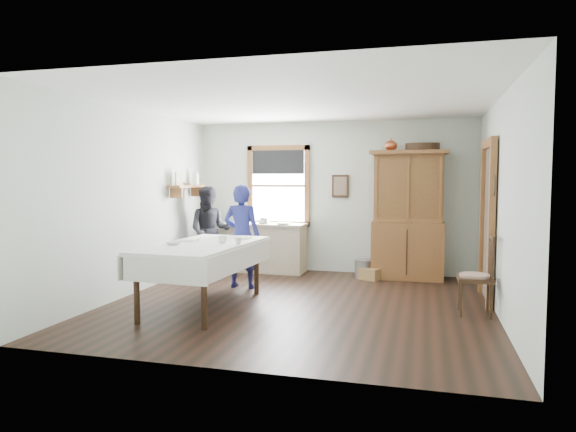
{
  "coord_description": "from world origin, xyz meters",
  "views": [
    {
      "loc": [
        1.6,
        -6.62,
        1.69
      ],
      "look_at": [
        -0.24,
        0.3,
        1.16
      ],
      "focal_mm": 32.0,
      "sensor_mm": 36.0,
      "label": 1
    }
  ],
  "objects_px": {
    "work_counter": "(264,247)",
    "figure_dark": "(210,234)",
    "dining_table": "(204,276)",
    "spindle_chair": "(475,275)",
    "china_hutch": "(408,215)",
    "wicker_basket": "(370,274)",
    "pail": "(363,269)",
    "woman_blue": "(242,240)"
  },
  "relations": [
    {
      "from": "wicker_basket",
      "to": "figure_dark",
      "type": "distance_m",
      "value": 2.87
    },
    {
      "from": "china_hutch",
      "to": "wicker_basket",
      "type": "distance_m",
      "value": 1.18
    },
    {
      "from": "spindle_chair",
      "to": "wicker_basket",
      "type": "xyz_separation_m",
      "value": [
        -1.48,
        1.88,
        -0.4
      ]
    },
    {
      "from": "china_hutch",
      "to": "spindle_chair",
      "type": "bearing_deg",
      "value": -68.13
    },
    {
      "from": "dining_table",
      "to": "wicker_basket",
      "type": "distance_m",
      "value": 3.1
    },
    {
      "from": "wicker_basket",
      "to": "work_counter",
      "type": "bearing_deg",
      "value": 171.99
    },
    {
      "from": "wicker_basket",
      "to": "dining_table",
      "type": "bearing_deg",
      "value": -128.35
    },
    {
      "from": "pail",
      "to": "wicker_basket",
      "type": "height_order",
      "value": "pail"
    },
    {
      "from": "pail",
      "to": "wicker_basket",
      "type": "distance_m",
      "value": 0.17
    },
    {
      "from": "work_counter",
      "to": "figure_dark",
      "type": "xyz_separation_m",
      "value": [
        -0.85,
        -0.45,
        0.27
      ]
    },
    {
      "from": "china_hutch",
      "to": "figure_dark",
      "type": "xyz_separation_m",
      "value": [
        -3.39,
        -0.45,
        -0.36
      ]
    },
    {
      "from": "dining_table",
      "to": "figure_dark",
      "type": "xyz_separation_m",
      "value": [
        -0.88,
        2.24,
        0.29
      ]
    },
    {
      "from": "dining_table",
      "to": "woman_blue",
      "type": "height_order",
      "value": "woman_blue"
    },
    {
      "from": "spindle_chair",
      "to": "pail",
      "type": "relative_size",
      "value": 3.22
    },
    {
      "from": "pail",
      "to": "figure_dark",
      "type": "xyz_separation_m",
      "value": [
        -2.67,
        -0.28,
        0.56
      ]
    },
    {
      "from": "work_counter",
      "to": "pail",
      "type": "height_order",
      "value": "work_counter"
    },
    {
      "from": "dining_table",
      "to": "spindle_chair",
      "type": "distance_m",
      "value": 3.44
    },
    {
      "from": "work_counter",
      "to": "spindle_chair",
      "type": "xyz_separation_m",
      "value": [
        3.42,
        -2.15,
        0.06
      ]
    },
    {
      "from": "spindle_chair",
      "to": "woman_blue",
      "type": "height_order",
      "value": "woman_blue"
    },
    {
      "from": "work_counter",
      "to": "china_hutch",
      "type": "height_order",
      "value": "china_hutch"
    },
    {
      "from": "work_counter",
      "to": "pail",
      "type": "bearing_deg",
      "value": -4.7
    },
    {
      "from": "work_counter",
      "to": "woman_blue",
      "type": "xyz_separation_m",
      "value": [
        0.09,
        -1.4,
        0.3
      ]
    },
    {
      "from": "woman_blue",
      "to": "figure_dark",
      "type": "distance_m",
      "value": 1.34
    },
    {
      "from": "work_counter",
      "to": "wicker_basket",
      "type": "distance_m",
      "value": 1.99
    },
    {
      "from": "wicker_basket",
      "to": "figure_dark",
      "type": "xyz_separation_m",
      "value": [
        -2.79,
        -0.18,
        0.62
      ]
    },
    {
      "from": "pail",
      "to": "woman_blue",
      "type": "bearing_deg",
      "value": -144.69
    },
    {
      "from": "work_counter",
      "to": "figure_dark",
      "type": "bearing_deg",
      "value": -151.21
    },
    {
      "from": "dining_table",
      "to": "work_counter",
      "type": "bearing_deg",
      "value": 90.65
    },
    {
      "from": "dining_table",
      "to": "pail",
      "type": "distance_m",
      "value": 3.1
    },
    {
      "from": "china_hutch",
      "to": "wicker_basket",
      "type": "bearing_deg",
      "value": -156.06
    },
    {
      "from": "spindle_chair",
      "to": "pail",
      "type": "distance_m",
      "value": 2.57
    },
    {
      "from": "figure_dark",
      "to": "china_hutch",
      "type": "bearing_deg",
      "value": -5.87
    },
    {
      "from": "spindle_chair",
      "to": "woman_blue",
      "type": "distance_m",
      "value": 3.42
    },
    {
      "from": "work_counter",
      "to": "spindle_chair",
      "type": "relative_size",
      "value": 1.54
    },
    {
      "from": "spindle_chair",
      "to": "wicker_basket",
      "type": "height_order",
      "value": "spindle_chair"
    },
    {
      "from": "china_hutch",
      "to": "woman_blue",
      "type": "height_order",
      "value": "china_hutch"
    },
    {
      "from": "china_hutch",
      "to": "wicker_basket",
      "type": "relative_size",
      "value": 6.56
    },
    {
      "from": "work_counter",
      "to": "dining_table",
      "type": "relative_size",
      "value": 0.73
    },
    {
      "from": "woman_blue",
      "to": "work_counter",
      "type": "bearing_deg",
      "value": -85.43
    },
    {
      "from": "wicker_basket",
      "to": "spindle_chair",
      "type": "bearing_deg",
      "value": -51.76
    },
    {
      "from": "pail",
      "to": "figure_dark",
      "type": "height_order",
      "value": "figure_dark"
    },
    {
      "from": "work_counter",
      "to": "woman_blue",
      "type": "distance_m",
      "value": 1.43
    }
  ]
}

